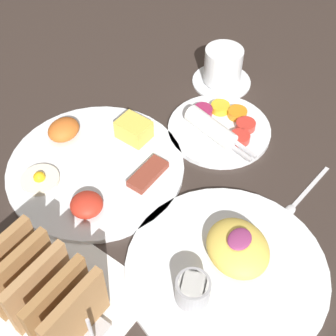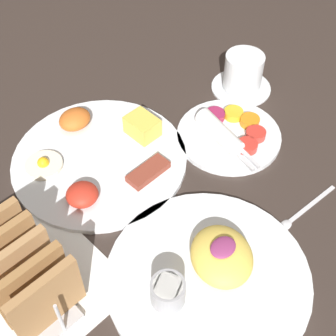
{
  "view_description": "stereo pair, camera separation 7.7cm",
  "coord_description": "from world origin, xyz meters",
  "px_view_note": "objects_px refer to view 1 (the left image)",
  "views": [
    {
      "loc": [
        -0.35,
        -0.26,
        0.61
      ],
      "look_at": [
        0.05,
        0.04,
        0.03
      ],
      "focal_mm": 50.0,
      "sensor_mm": 36.0,
      "label": 1
    },
    {
      "loc": [
        -0.3,
        -0.32,
        0.61
      ],
      "look_at": [
        0.05,
        0.04,
        0.03
      ],
      "focal_mm": 50.0,
      "sensor_mm": 36.0,
      "label": 2
    }
  ],
  "objects_px": {
    "plate_condiments": "(219,127)",
    "coffee_cup": "(223,68)",
    "plate_breakfast": "(95,164)",
    "toast_rack": "(41,290)",
    "plate_foreground": "(227,265)"
  },
  "relations": [
    {
      "from": "plate_foreground",
      "to": "coffee_cup",
      "type": "bearing_deg",
      "value": 33.04
    },
    {
      "from": "plate_condiments",
      "to": "coffee_cup",
      "type": "bearing_deg",
      "value": 30.27
    },
    {
      "from": "coffee_cup",
      "to": "toast_rack",
      "type": "bearing_deg",
      "value": -172.91
    },
    {
      "from": "plate_condiments",
      "to": "coffee_cup",
      "type": "distance_m",
      "value": 0.15
    },
    {
      "from": "plate_foreground",
      "to": "plate_condiments",
      "type": "bearing_deg",
      "value": 34.45
    },
    {
      "from": "coffee_cup",
      "to": "plate_condiments",
      "type": "bearing_deg",
      "value": -149.73
    },
    {
      "from": "toast_rack",
      "to": "plate_condiments",
      "type": "bearing_deg",
      "value": -0.61
    },
    {
      "from": "plate_condiments",
      "to": "coffee_cup",
      "type": "height_order",
      "value": "coffee_cup"
    },
    {
      "from": "plate_condiments",
      "to": "toast_rack",
      "type": "height_order",
      "value": "toast_rack"
    },
    {
      "from": "plate_condiments",
      "to": "toast_rack",
      "type": "distance_m",
      "value": 0.43
    },
    {
      "from": "plate_breakfast",
      "to": "plate_condiments",
      "type": "bearing_deg",
      "value": -31.52
    },
    {
      "from": "plate_breakfast",
      "to": "toast_rack",
      "type": "height_order",
      "value": "toast_rack"
    },
    {
      "from": "plate_breakfast",
      "to": "coffee_cup",
      "type": "bearing_deg",
      "value": -8.7
    },
    {
      "from": "plate_breakfast",
      "to": "plate_foreground",
      "type": "relative_size",
      "value": 1.03
    },
    {
      "from": "coffee_cup",
      "to": "plate_breakfast",
      "type": "bearing_deg",
      "value": 171.3
    }
  ]
}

